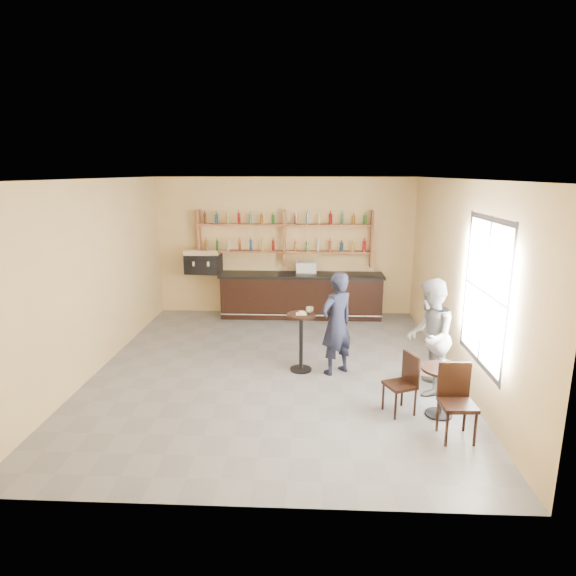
{
  "coord_description": "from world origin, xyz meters",
  "views": [
    {
      "loc": [
        0.6,
        -7.69,
        3.31
      ],
      "look_at": [
        0.2,
        0.8,
        1.25
      ],
      "focal_mm": 30.0,
      "sensor_mm": 36.0,
      "label": 1
    }
  ],
  "objects_px": {
    "espresso_machine": "(203,261)",
    "pedestal_table": "(301,342)",
    "bar_counter": "(301,295)",
    "chair_west": "(400,384)",
    "pastry_case": "(306,268)",
    "cafe_table": "(440,392)",
    "patron_second": "(429,337)",
    "man_main": "(336,324)",
    "chair_south": "(458,404)"
  },
  "relations": [
    {
      "from": "pastry_case",
      "to": "cafe_table",
      "type": "xyz_separation_m",
      "value": [
        1.9,
        -4.64,
        -0.81
      ]
    },
    {
      "from": "pedestal_table",
      "to": "chair_south",
      "type": "relative_size",
      "value": 1.04
    },
    {
      "from": "bar_counter",
      "to": "chair_south",
      "type": "height_order",
      "value": "bar_counter"
    },
    {
      "from": "chair_west",
      "to": "pastry_case",
      "type": "bearing_deg",
      "value": 172.88
    },
    {
      "from": "bar_counter",
      "to": "cafe_table",
      "type": "relative_size",
      "value": 5.31
    },
    {
      "from": "cafe_table",
      "to": "patron_second",
      "type": "height_order",
      "value": "patron_second"
    },
    {
      "from": "bar_counter",
      "to": "pastry_case",
      "type": "bearing_deg",
      "value": 0.0
    },
    {
      "from": "pedestal_table",
      "to": "chair_west",
      "type": "distance_m",
      "value": 2.01
    },
    {
      "from": "bar_counter",
      "to": "pastry_case",
      "type": "height_order",
      "value": "pastry_case"
    },
    {
      "from": "pedestal_table",
      "to": "man_main",
      "type": "relative_size",
      "value": 0.58
    },
    {
      "from": "man_main",
      "to": "pedestal_table",
      "type": "bearing_deg",
      "value": -44.83
    },
    {
      "from": "espresso_machine",
      "to": "man_main",
      "type": "bearing_deg",
      "value": -42.35
    },
    {
      "from": "pastry_case",
      "to": "chair_west",
      "type": "height_order",
      "value": "pastry_case"
    },
    {
      "from": "pastry_case",
      "to": "chair_west",
      "type": "bearing_deg",
      "value": -63.79
    },
    {
      "from": "espresso_machine",
      "to": "man_main",
      "type": "distance_m",
      "value": 4.38
    },
    {
      "from": "bar_counter",
      "to": "pastry_case",
      "type": "xyz_separation_m",
      "value": [
        0.11,
        0.0,
        0.65
      ]
    },
    {
      "from": "man_main",
      "to": "chair_west",
      "type": "bearing_deg",
      "value": 83.7
    },
    {
      "from": "man_main",
      "to": "chair_south",
      "type": "xyz_separation_m",
      "value": [
        1.42,
        -2.0,
        -0.38
      ]
    },
    {
      "from": "man_main",
      "to": "patron_second",
      "type": "xyz_separation_m",
      "value": [
        1.36,
        -0.64,
        0.02
      ]
    },
    {
      "from": "bar_counter",
      "to": "chair_west",
      "type": "bearing_deg",
      "value": -72.29
    },
    {
      "from": "pedestal_table",
      "to": "espresso_machine",
      "type": "bearing_deg",
      "value": 126.38
    },
    {
      "from": "bar_counter",
      "to": "chair_west",
      "type": "distance_m",
      "value": 4.82
    },
    {
      "from": "bar_counter",
      "to": "chair_west",
      "type": "xyz_separation_m",
      "value": [
        1.47,
        -4.59,
        -0.08
      ]
    },
    {
      "from": "espresso_machine",
      "to": "chair_west",
      "type": "height_order",
      "value": "espresso_machine"
    },
    {
      "from": "bar_counter",
      "to": "chair_south",
      "type": "relative_size",
      "value": 3.92
    },
    {
      "from": "espresso_machine",
      "to": "patron_second",
      "type": "relative_size",
      "value": 0.44
    },
    {
      "from": "espresso_machine",
      "to": "pedestal_table",
      "type": "bearing_deg",
      "value": -47.97
    },
    {
      "from": "pedestal_table",
      "to": "cafe_table",
      "type": "distance_m",
      "value": 2.46
    },
    {
      "from": "espresso_machine",
      "to": "cafe_table",
      "type": "height_order",
      "value": "espresso_machine"
    },
    {
      "from": "espresso_machine",
      "to": "cafe_table",
      "type": "xyz_separation_m",
      "value": [
        4.28,
        -4.64,
        -0.94
      ]
    },
    {
      "from": "chair_south",
      "to": "cafe_table",
      "type": "bearing_deg",
      "value": 91.52
    },
    {
      "from": "bar_counter",
      "to": "chair_west",
      "type": "height_order",
      "value": "bar_counter"
    },
    {
      "from": "chair_south",
      "to": "chair_west",
      "type": "bearing_deg",
      "value": 129.47
    },
    {
      "from": "bar_counter",
      "to": "patron_second",
      "type": "relative_size",
      "value": 2.12
    },
    {
      "from": "cafe_table",
      "to": "man_main",
      "type": "bearing_deg",
      "value": 134.31
    },
    {
      "from": "pedestal_table",
      "to": "patron_second",
      "type": "bearing_deg",
      "value": -20.1
    },
    {
      "from": "espresso_machine",
      "to": "chair_south",
      "type": "bearing_deg",
      "value": -44.76
    },
    {
      "from": "espresso_machine",
      "to": "chair_west",
      "type": "bearing_deg",
      "value": -45.22
    },
    {
      "from": "pedestal_table",
      "to": "chair_west",
      "type": "relative_size",
      "value": 1.17
    },
    {
      "from": "bar_counter",
      "to": "chair_south",
      "type": "bearing_deg",
      "value": -68.49
    },
    {
      "from": "chair_west",
      "to": "cafe_table",
      "type": "bearing_deg",
      "value": 61.27
    },
    {
      "from": "espresso_machine",
      "to": "pedestal_table",
      "type": "relative_size",
      "value": 0.78
    },
    {
      "from": "pastry_case",
      "to": "bar_counter",
      "type": "bearing_deg",
      "value": -170.21
    },
    {
      "from": "bar_counter",
      "to": "pedestal_table",
      "type": "xyz_separation_m",
      "value": [
        0.06,
        -3.16,
        -0.01
      ]
    },
    {
      "from": "pedestal_table",
      "to": "patron_second",
      "type": "xyz_separation_m",
      "value": [
        1.95,
        -0.71,
        0.39
      ]
    },
    {
      "from": "chair_south",
      "to": "patron_second",
      "type": "xyz_separation_m",
      "value": [
        -0.06,
        1.37,
        0.41
      ]
    },
    {
      "from": "cafe_table",
      "to": "patron_second",
      "type": "bearing_deg",
      "value": 90.49
    },
    {
      "from": "man_main",
      "to": "cafe_table",
      "type": "distance_m",
      "value": 2.03
    },
    {
      "from": "cafe_table",
      "to": "espresso_machine",
      "type": "bearing_deg",
      "value": 132.72
    },
    {
      "from": "espresso_machine",
      "to": "pastry_case",
      "type": "relative_size",
      "value": 1.67
    }
  ]
}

